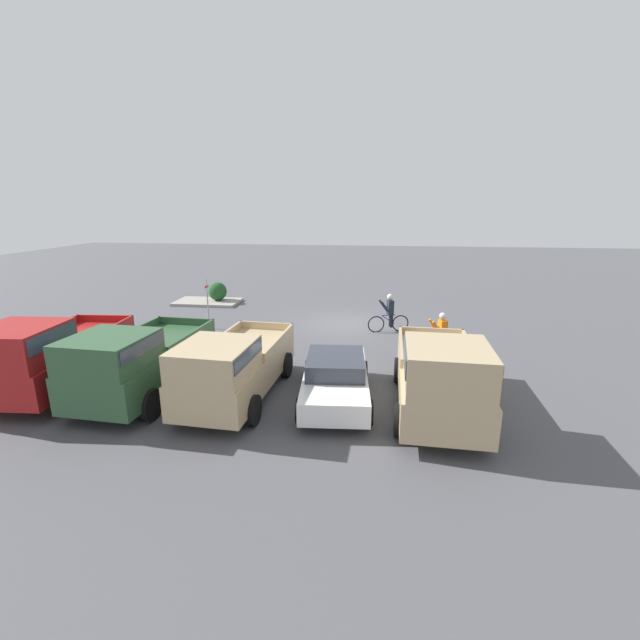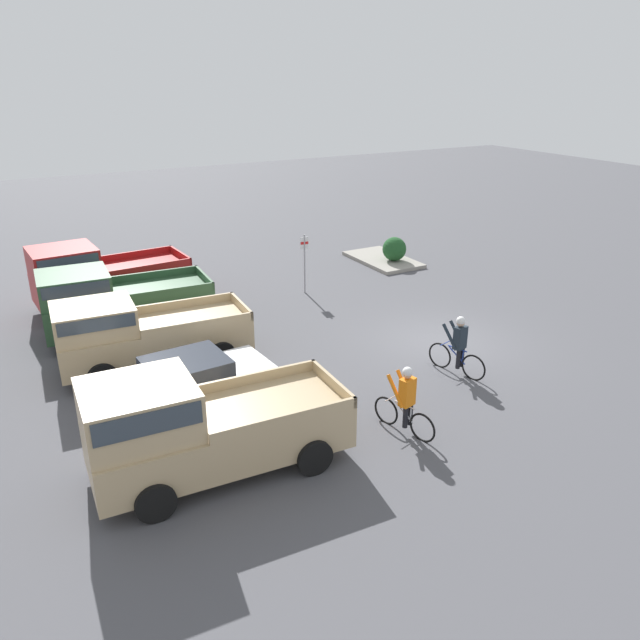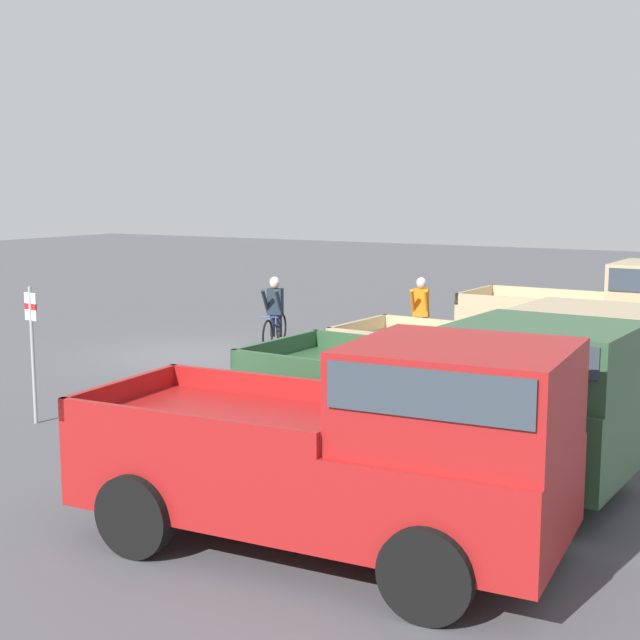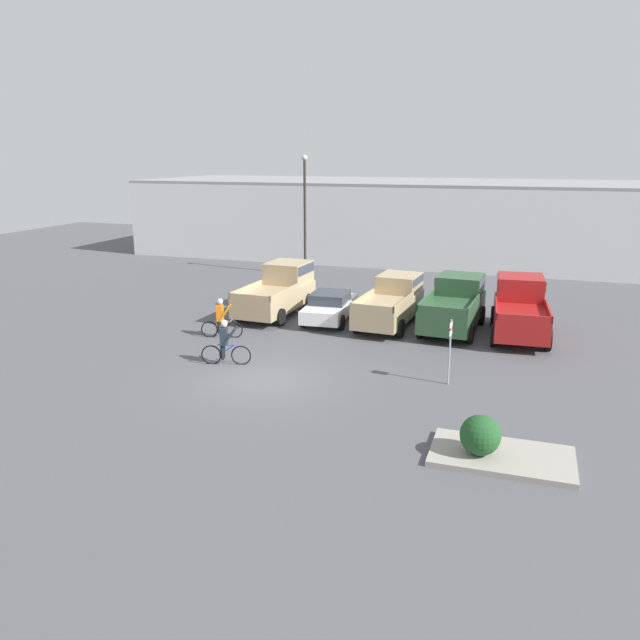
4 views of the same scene
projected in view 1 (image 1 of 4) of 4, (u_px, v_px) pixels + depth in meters
ground_plane at (346, 324)px, 20.16m from camera, size 80.00×80.00×0.00m
pickup_truck_0 at (440, 375)px, 11.02m from camera, size 2.47×5.40×2.33m
sedan_0 at (335, 377)px, 12.14m from camera, size 2.17×4.42×1.35m
pickup_truck_1 at (233, 366)px, 11.93m from camera, size 2.42×5.33×2.08m
pickup_truck_2 at (138, 360)px, 12.18m from camera, size 2.55×5.22×2.21m
pickup_truck_3 at (50, 354)px, 12.50m from camera, size 2.57×5.31×2.35m
cyclist_0 at (389, 313)px, 18.73m from camera, size 1.81×0.60×1.72m
cyclist_1 at (441, 335)px, 15.57m from camera, size 1.73×0.59×1.71m
fire_lane_sign at (207, 299)px, 19.02m from camera, size 0.06×0.30×2.26m
curb_island at (208, 302)px, 24.34m from camera, size 3.57×2.07×0.15m
shrub at (218, 291)px, 24.30m from camera, size 1.03×1.03×1.03m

